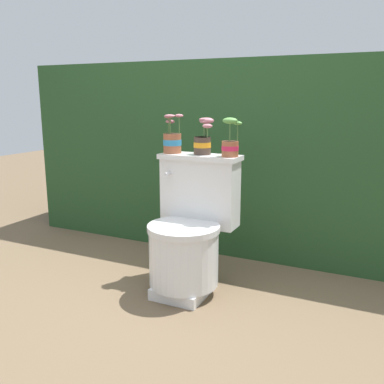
% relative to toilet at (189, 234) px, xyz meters
% --- Properties ---
extents(ground_plane, '(12.00, 12.00, 0.00)m').
position_rel_toilet_xyz_m(ground_plane, '(-0.09, -0.07, -0.35)').
color(ground_plane, brown).
extents(hedge_backdrop, '(3.28, 0.81, 1.41)m').
position_rel_toilet_xyz_m(hedge_backdrop, '(-0.09, 1.03, 0.35)').
color(hedge_backdrop, '#234723').
rests_on(hedge_backdrop, ground).
extents(toilet, '(0.50, 0.53, 0.81)m').
position_rel_toilet_xyz_m(toilet, '(0.00, 0.00, 0.00)').
color(toilet, silver).
rests_on(toilet, ground).
extents(potted_plant_left, '(0.12, 0.11, 0.24)m').
position_rel_toilet_xyz_m(potted_plant_left, '(-0.19, 0.14, 0.54)').
color(potted_plant_left, '#9E5638').
rests_on(potted_plant_left, toilet).
extents(potted_plant_midleft, '(0.13, 0.11, 0.22)m').
position_rel_toilet_xyz_m(potted_plant_midleft, '(0.01, 0.17, 0.55)').
color(potted_plant_midleft, '#47382D').
rests_on(potted_plant_midleft, toilet).
extents(potted_plant_middle, '(0.11, 0.10, 0.23)m').
position_rel_toilet_xyz_m(potted_plant_middle, '(0.20, 0.14, 0.54)').
color(potted_plant_middle, '#9E5638').
rests_on(potted_plant_middle, toilet).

